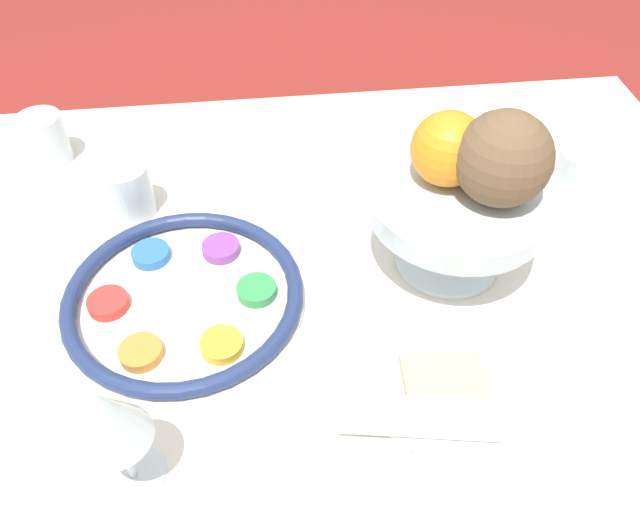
{
  "coord_description": "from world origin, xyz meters",
  "views": [
    {
      "loc": [
        0.02,
        -0.56,
        1.37
      ],
      "look_at": [
        0.08,
        -0.02,
        0.81
      ],
      "focal_mm": 35.0,
      "sensor_mm": 36.0,
      "label": 1
    }
  ],
  "objects": [
    {
      "name": "ground_plane",
      "position": [
        0.0,
        0.0,
        0.0
      ],
      "size": [
        8.0,
        8.0,
        0.0
      ],
      "primitive_type": "plane",
      "color": "maroon"
    },
    {
      "name": "dining_table",
      "position": [
        0.0,
        0.0,
        0.38
      ],
      "size": [
        1.41,
        0.88,
        0.77
      ],
      "color": "silver",
      "rests_on": "ground_plane"
    },
    {
      "name": "seder_plate",
      "position": [
        -0.09,
        -0.04,
        0.78
      ],
      "size": [
        0.3,
        0.3,
        0.03
      ],
      "color": "white",
      "rests_on": "dining_table"
    },
    {
      "name": "wine_glass",
      "position": [
        -0.13,
        -0.26,
        0.88
      ],
      "size": [
        0.07,
        0.07,
        0.15
      ],
      "color": "silver",
      "rests_on": "dining_table"
    },
    {
      "name": "fruit_stand",
      "position": [
        0.26,
        0.0,
        0.86
      ],
      "size": [
        0.22,
        0.22,
        0.12
      ],
      "color": "silver",
      "rests_on": "dining_table"
    },
    {
      "name": "orange_fruit",
      "position": [
        0.24,
        0.03,
        0.93
      ],
      "size": [
        0.09,
        0.09,
        0.09
      ],
      "color": "orange",
      "rests_on": "fruit_stand"
    },
    {
      "name": "coconut",
      "position": [
        0.29,
        -0.01,
        0.94
      ],
      "size": [
        0.11,
        0.11,
        0.11
      ],
      "color": "brown",
      "rests_on": "fruit_stand"
    },
    {
      "name": "bread_plate",
      "position": [
        0.2,
        -0.2,
        0.77
      ],
      "size": [
        0.17,
        0.17,
        0.02
      ],
      "color": "silver",
      "rests_on": "dining_table"
    },
    {
      "name": "napkin_roll",
      "position": [
        0.16,
        -0.24,
        0.79
      ],
      "size": [
        0.18,
        0.07,
        0.04
      ],
      "color": "white",
      "rests_on": "dining_table"
    },
    {
      "name": "cup_near",
      "position": [
        0.48,
        0.11,
        0.81
      ],
      "size": [
        0.07,
        0.07,
        0.08
      ],
      "color": "silver",
      "rests_on": "dining_table"
    },
    {
      "name": "cup_mid",
      "position": [
        -0.17,
        0.15,
        0.81
      ],
      "size": [
        0.07,
        0.07,
        0.08
      ],
      "color": "silver",
      "rests_on": "dining_table"
    },
    {
      "name": "cup_far",
      "position": [
        -0.31,
        0.3,
        0.81
      ],
      "size": [
        0.07,
        0.07,
        0.08
      ],
      "color": "silver",
      "rests_on": "dining_table"
    },
    {
      "name": "spoon",
      "position": [
        0.15,
        -0.28,
        0.77
      ],
      "size": [
        0.15,
        0.02,
        0.01
      ],
      "color": "silver",
      "rests_on": "dining_table"
    }
  ]
}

